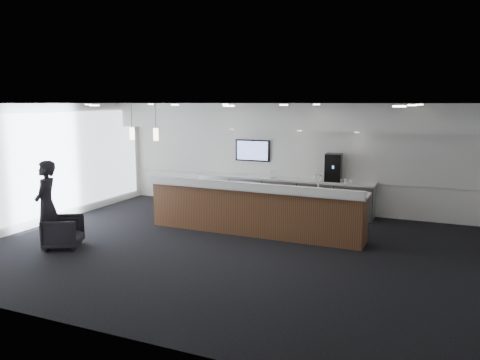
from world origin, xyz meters
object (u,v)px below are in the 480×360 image
at_px(coffee_machine, 333,167).
at_px(armchair, 63,232).
at_px(service_counter, 254,209).
at_px(lounge_guest, 47,205).

xyz_separation_m(coffee_machine, armchair, (-4.57, -5.03, -0.98)).
height_order(coffee_machine, armchair, coffee_machine).
height_order(service_counter, armchair, service_counter).
bearing_deg(service_counter, coffee_machine, 62.68).
bearing_deg(armchair, service_counter, -79.45).
bearing_deg(armchair, coffee_machine, -70.15).
bearing_deg(coffee_machine, service_counter, -123.49).
xyz_separation_m(service_counter, lounge_guest, (-3.52, -2.76, 0.35)).
bearing_deg(lounge_guest, service_counter, 102.14).
xyz_separation_m(coffee_machine, lounge_guest, (-4.83, -5.19, -0.39)).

